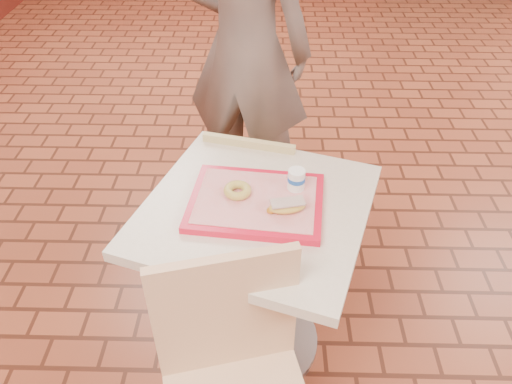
{
  "coord_description": "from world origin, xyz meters",
  "views": [
    {
      "loc": [
        -1.03,
        -1.66,
        1.97
      ],
      "look_at": [
        -1.06,
        -0.3,
        0.88
      ],
      "focal_mm": 35.0,
      "sensor_mm": 36.0,
      "label": 1
    }
  ],
  "objects_px": {
    "chair_main_back": "(255,195)",
    "serving_tray": "(256,202)",
    "customer": "(246,50)",
    "long_john_donut": "(286,206)",
    "ring_donut": "(237,190)",
    "paper_cup": "(296,179)",
    "main_table": "(256,257)",
    "chair_main_front": "(235,381)"
  },
  "relations": [
    {
      "from": "chair_main_back",
      "to": "serving_tray",
      "type": "distance_m",
      "value": 0.59
    },
    {
      "from": "main_table",
      "to": "ring_donut",
      "type": "height_order",
      "value": "ring_donut"
    },
    {
      "from": "main_table",
      "to": "serving_tray",
      "type": "height_order",
      "value": "serving_tray"
    },
    {
      "from": "ring_donut",
      "to": "long_john_donut",
      "type": "xyz_separation_m",
      "value": [
        0.17,
        -0.09,
        0.0
      ]
    },
    {
      "from": "customer",
      "to": "serving_tray",
      "type": "relative_size",
      "value": 4.02
    },
    {
      "from": "serving_tray",
      "to": "long_john_donut",
      "type": "xyz_separation_m",
      "value": [
        0.11,
        -0.06,
        0.03
      ]
    },
    {
      "from": "customer",
      "to": "long_john_donut",
      "type": "relative_size",
      "value": 13.3
    },
    {
      "from": "main_table",
      "to": "paper_cup",
      "type": "relative_size",
      "value": 10.29
    },
    {
      "from": "chair_main_back",
      "to": "ring_donut",
      "type": "bearing_deg",
      "value": 97.21
    },
    {
      "from": "serving_tray",
      "to": "paper_cup",
      "type": "bearing_deg",
      "value": 23.88
    },
    {
      "from": "paper_cup",
      "to": "main_table",
      "type": "bearing_deg",
      "value": -156.12
    },
    {
      "from": "chair_main_back",
      "to": "serving_tray",
      "type": "height_order",
      "value": "chair_main_back"
    },
    {
      "from": "customer",
      "to": "ring_donut",
      "type": "distance_m",
      "value": 1.04
    },
    {
      "from": "chair_main_front",
      "to": "long_john_donut",
      "type": "height_order",
      "value": "chair_main_front"
    },
    {
      "from": "serving_tray",
      "to": "ring_donut",
      "type": "distance_m",
      "value": 0.08
    },
    {
      "from": "chair_main_front",
      "to": "chair_main_back",
      "type": "height_order",
      "value": "chair_main_front"
    },
    {
      "from": "main_table",
      "to": "ring_donut",
      "type": "bearing_deg",
      "value": 158.42
    },
    {
      "from": "serving_tray",
      "to": "paper_cup",
      "type": "distance_m",
      "value": 0.17
    },
    {
      "from": "chair_main_back",
      "to": "customer",
      "type": "height_order",
      "value": "customer"
    },
    {
      "from": "ring_donut",
      "to": "long_john_donut",
      "type": "bearing_deg",
      "value": -27.0
    },
    {
      "from": "chair_main_front",
      "to": "long_john_donut",
      "type": "relative_size",
      "value": 6.83
    },
    {
      "from": "chair_main_back",
      "to": "customer",
      "type": "xyz_separation_m",
      "value": [
        -0.06,
        0.59,
        0.47
      ]
    },
    {
      "from": "chair_main_front",
      "to": "customer",
      "type": "height_order",
      "value": "customer"
    },
    {
      "from": "main_table",
      "to": "paper_cup",
      "type": "height_order",
      "value": "paper_cup"
    },
    {
      "from": "main_table",
      "to": "chair_main_back",
      "type": "height_order",
      "value": "chair_main_back"
    },
    {
      "from": "long_john_donut",
      "to": "paper_cup",
      "type": "relative_size",
      "value": 1.79
    },
    {
      "from": "serving_tray",
      "to": "ring_donut",
      "type": "xyz_separation_m",
      "value": [
        -0.07,
        0.03,
        0.03
      ]
    },
    {
      "from": "main_table",
      "to": "chair_main_front",
      "type": "xyz_separation_m",
      "value": [
        -0.05,
        -0.52,
        -0.01
      ]
    },
    {
      "from": "main_table",
      "to": "chair_main_back",
      "type": "xyz_separation_m",
      "value": [
        -0.01,
        0.48,
        -0.08
      ]
    },
    {
      "from": "customer",
      "to": "serving_tray",
      "type": "height_order",
      "value": "customer"
    },
    {
      "from": "main_table",
      "to": "long_john_donut",
      "type": "distance_m",
      "value": 0.34
    },
    {
      "from": "main_table",
      "to": "chair_main_front",
      "type": "distance_m",
      "value": 0.52
    },
    {
      "from": "chair_main_back",
      "to": "serving_tray",
      "type": "xyz_separation_m",
      "value": [
        0.01,
        -0.48,
        0.36
      ]
    },
    {
      "from": "customer",
      "to": "paper_cup",
      "type": "xyz_separation_m",
      "value": [
        0.22,
        -1.0,
        -0.06
      ]
    },
    {
      "from": "main_table",
      "to": "customer",
      "type": "bearing_deg",
      "value": 94.21
    },
    {
      "from": "chair_main_back",
      "to": "long_john_donut",
      "type": "distance_m",
      "value": 0.67
    },
    {
      "from": "ring_donut",
      "to": "paper_cup",
      "type": "distance_m",
      "value": 0.21
    },
    {
      "from": "customer",
      "to": "serving_tray",
      "type": "xyz_separation_m",
      "value": [
        0.08,
        -1.06,
        -0.11
      ]
    },
    {
      "from": "ring_donut",
      "to": "long_john_donut",
      "type": "distance_m",
      "value": 0.19
    },
    {
      "from": "customer",
      "to": "paper_cup",
      "type": "relative_size",
      "value": 23.77
    },
    {
      "from": "chair_main_front",
      "to": "customer",
      "type": "bearing_deg",
      "value": 76.48
    },
    {
      "from": "chair_main_front",
      "to": "serving_tray",
      "type": "relative_size",
      "value": 2.07
    }
  ]
}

